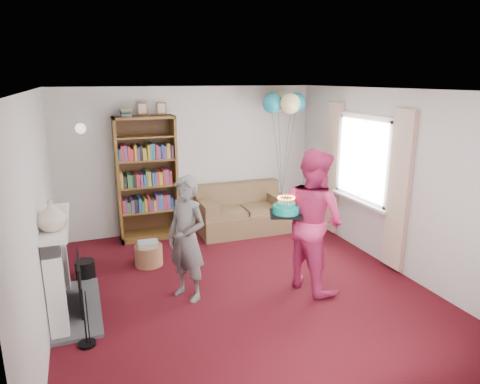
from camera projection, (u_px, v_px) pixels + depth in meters
name	position (u px, v px, depth m)	size (l,w,h in m)	color
ground	(241.00, 288.00, 5.52)	(5.00, 5.00, 0.00)	#38080E
wall_back	(190.00, 160.00, 7.47)	(4.50, 0.02, 2.50)	silver
wall_left	(38.00, 216.00, 4.43)	(0.02, 5.00, 2.50)	silver
wall_right	(392.00, 180.00, 5.97)	(0.02, 5.00, 2.50)	silver
ceiling	(241.00, 89.00, 4.88)	(4.50, 5.00, 0.01)	white
fireplace	(64.00, 271.00, 4.85)	(0.55, 1.80, 1.12)	#3F3F42
window_bay	(362.00, 175.00, 6.51)	(0.14, 2.02, 2.20)	white
wall_sconce	(81.00, 128.00, 6.58)	(0.16, 0.23, 0.16)	gold
bookcase	(147.00, 180.00, 7.07)	(0.97, 0.42, 2.26)	#472B14
sofa	(241.00, 213.00, 7.58)	(1.55, 0.82, 0.82)	brown
wicker_basket	(149.00, 254.00, 6.19)	(0.40, 0.40, 0.36)	#9F6D4A
person_striped	(187.00, 239.00, 5.12)	(0.56, 0.37, 1.54)	black
person_magenta	(313.00, 220.00, 5.37)	(0.88, 0.69, 1.81)	#BC255A
birthday_cake	(286.00, 209.00, 5.17)	(0.39, 0.39, 0.22)	black
balloons	(284.00, 103.00, 7.28)	(0.79, 0.79, 1.75)	#3F3F3F
mantel_vase	(51.00, 215.00, 4.33)	(0.30, 0.30, 0.32)	beige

